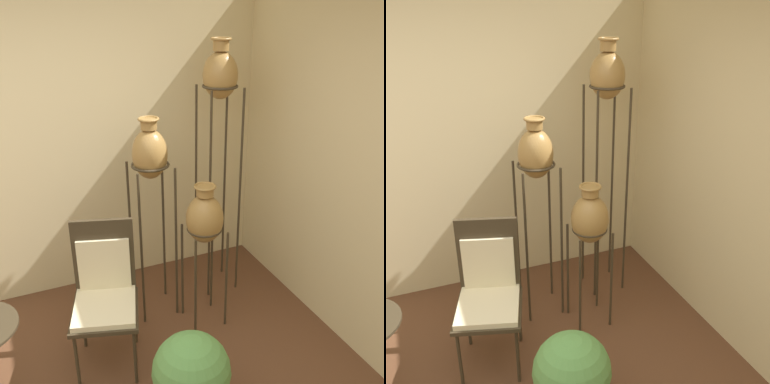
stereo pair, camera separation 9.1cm
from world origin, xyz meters
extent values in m
cube|color=beige|center=(0.00, 2.05, 1.35)|extent=(8.04, 0.06, 2.70)
cylinder|color=#382D1E|center=(1.30, 1.36, 0.93)|extent=(0.02, 0.02, 1.85)
cylinder|color=#382D1E|center=(1.58, 1.36, 0.93)|extent=(0.02, 0.02, 1.85)
cylinder|color=#382D1E|center=(1.30, 1.64, 0.93)|extent=(0.02, 0.02, 1.85)
cylinder|color=#382D1E|center=(1.58, 1.64, 0.93)|extent=(0.02, 0.02, 1.85)
torus|color=#382D1E|center=(1.44, 1.50, 1.85)|extent=(0.29, 0.29, 0.02)
ellipsoid|color=olive|center=(1.44, 1.50, 1.93)|extent=(0.28, 0.28, 0.37)
cylinder|color=olive|center=(1.44, 1.50, 2.16)|extent=(0.13, 0.13, 0.09)
torus|color=olive|center=(1.44, 1.50, 2.21)|extent=(0.16, 0.16, 0.02)
cylinder|color=#382D1E|center=(0.65, 1.23, 0.66)|extent=(0.02, 0.02, 1.32)
cylinder|color=#382D1E|center=(0.94, 1.23, 0.66)|extent=(0.02, 0.02, 1.32)
cylinder|color=#382D1E|center=(0.65, 1.53, 0.66)|extent=(0.02, 0.02, 1.32)
cylinder|color=#382D1E|center=(0.94, 1.53, 0.66)|extent=(0.02, 0.02, 1.32)
torus|color=#382D1E|center=(0.80, 1.38, 1.32)|extent=(0.30, 0.30, 0.02)
ellipsoid|color=olive|center=(0.80, 1.38, 1.41)|extent=(0.27, 0.27, 0.39)
cylinder|color=olive|center=(0.80, 1.38, 1.64)|extent=(0.12, 0.12, 0.08)
torus|color=olive|center=(0.80, 1.38, 1.68)|extent=(0.16, 0.16, 0.02)
cylinder|color=#382D1E|center=(0.98, 0.94, 0.43)|extent=(0.02, 0.02, 0.86)
cylinder|color=#382D1E|center=(1.25, 0.94, 0.43)|extent=(0.02, 0.02, 0.86)
cylinder|color=#382D1E|center=(0.98, 1.21, 0.43)|extent=(0.02, 0.02, 0.86)
cylinder|color=#382D1E|center=(1.25, 1.21, 0.43)|extent=(0.02, 0.02, 0.86)
torus|color=#382D1E|center=(1.12, 1.07, 0.86)|extent=(0.27, 0.27, 0.02)
ellipsoid|color=olive|center=(1.12, 1.07, 0.94)|extent=(0.29, 0.29, 0.39)
cylinder|color=olive|center=(1.12, 1.07, 1.17)|extent=(0.13, 0.13, 0.07)
torus|color=olive|center=(1.12, 1.07, 1.21)|extent=(0.17, 0.17, 0.02)
cylinder|color=#382D1E|center=(0.02, 0.75, 0.23)|extent=(0.02, 0.02, 0.46)
cylinder|color=#382D1E|center=(0.40, 0.64, 0.23)|extent=(0.02, 0.02, 0.46)
cylinder|color=#382D1E|center=(0.14, 1.14, 0.23)|extent=(0.02, 0.02, 0.46)
cylinder|color=#382D1E|center=(0.51, 1.03, 0.23)|extent=(0.02, 0.02, 0.46)
cube|color=#382D1E|center=(0.27, 0.89, 0.47)|extent=(0.58, 0.60, 0.03)
cube|color=beige|center=(0.27, 0.89, 0.51)|extent=(0.53, 0.55, 0.04)
cube|color=#382D1E|center=(0.33, 1.11, 0.78)|extent=(0.43, 0.15, 0.59)
cube|color=beige|center=(0.32, 1.08, 0.72)|extent=(0.36, 0.13, 0.41)
sphere|color=#568E47|center=(0.63, 0.21, 0.40)|extent=(0.49, 0.49, 0.49)
camera|label=1|loc=(-0.19, -1.69, 2.49)|focal=42.00mm
camera|label=2|loc=(-0.11, -1.73, 2.49)|focal=42.00mm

